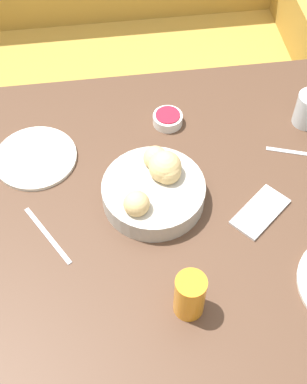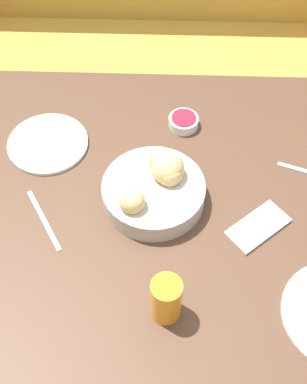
{
  "view_description": "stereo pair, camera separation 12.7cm",
  "coord_description": "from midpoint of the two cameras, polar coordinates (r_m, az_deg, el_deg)",
  "views": [
    {
      "loc": [
        -0.06,
        -0.69,
        1.76
      ],
      "look_at": [
        0.05,
        0.06,
        0.74
      ],
      "focal_mm": 50.0,
      "sensor_mm": 36.0,
      "label": 1
    },
    {
      "loc": [
        0.07,
        -0.7,
        1.76
      ],
      "look_at": [
        0.05,
        0.06,
        0.74
      ],
      "focal_mm": 50.0,
      "sensor_mm": 36.0,
      "label": 2
    }
  ],
  "objects": [
    {
      "name": "dining_table",
      "position": [
        1.33,
        -4.41,
        -5.17
      ],
      "size": [
        1.56,
        1.03,
        0.71
      ],
      "color": "#4C3323",
      "rests_on": "ground_plane"
    },
    {
      "name": "bread_basket",
      "position": [
        1.27,
        -2.71,
        0.28
      ],
      "size": [
        0.25,
        0.25,
        0.12
      ],
      "color": "#B2ADA3",
      "rests_on": "dining_table"
    },
    {
      "name": "jam_bowl_berry",
      "position": [
        1.45,
        -1.0,
        7.66
      ],
      "size": [
        0.08,
        0.08,
        0.03
      ],
      "color": "white",
      "rests_on": "dining_table"
    },
    {
      "name": "cell_phone",
      "position": [
        1.28,
        8.57,
        -2.31
      ],
      "size": [
        0.16,
        0.15,
        0.01
      ],
      "color": "silver",
      "rests_on": "dining_table"
    },
    {
      "name": "ground_plane",
      "position": [
        1.89,
        -3.18,
        -15.22
      ],
      "size": [
        10.0,
        10.0,
        0.0
      ],
      "primitive_type": "plane",
      "color": "#564C44"
    },
    {
      "name": "couch",
      "position": [
        2.25,
        -6.41,
        13.34
      ],
      "size": [
        1.63,
        0.7,
        0.9
      ],
      "color": "#B28938",
      "rests_on": "ground_plane"
    },
    {
      "name": "plate_far_center",
      "position": [
        1.42,
        -15.0,
        3.4
      ],
      "size": [
        0.21,
        0.21,
        0.01
      ],
      "color": "silver",
      "rests_on": "dining_table"
    },
    {
      "name": "knife_silver",
      "position": [
        1.27,
        -14.07,
        -4.7
      ],
      "size": [
        0.11,
        0.17,
        0.0
      ],
      "color": "#B7B7BC",
      "rests_on": "dining_table"
    },
    {
      "name": "spoon_coffee",
      "position": [
        1.42,
        12.29,
        4.0
      ],
      "size": [
        0.14,
        0.06,
        0.0
      ],
      "color": "#B7B7BC",
      "rests_on": "dining_table"
    },
    {
      "name": "juice_glass",
      "position": [
        1.1,
        0.54,
        -11.22
      ],
      "size": [
        0.06,
        0.06,
        0.12
      ],
      "color": "orange",
      "rests_on": "dining_table"
    }
  ]
}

